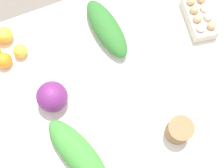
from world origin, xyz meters
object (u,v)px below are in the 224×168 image
cabbage_purple (52,97)px  orange_2 (20,51)px  orange_1 (4,35)px  greens_bunch_dandelion (107,28)px  orange_3 (4,60)px  egg_carton (200,16)px  greens_bunch_kale (78,153)px  paper_bag (179,130)px

cabbage_purple → orange_2: size_ratio=2.06×
orange_1 → orange_2: 0.12m
orange_1 → greens_bunch_dandelion: bearing=-18.6°
greens_bunch_dandelion → orange_3: 0.52m
orange_1 → egg_carton: bearing=-16.4°
orange_3 → greens_bunch_kale: bearing=-72.2°
greens_bunch_kale → greens_bunch_dandelion: bearing=56.3°
egg_carton → orange_1: 0.97m
egg_carton → orange_2: size_ratio=3.78×
egg_carton → greens_bunch_dandelion: egg_carton is taller
paper_bag → egg_carton: bearing=53.2°
cabbage_purple → greens_bunch_dandelion: 0.43m
orange_1 → cabbage_purple: bearing=-73.9°
cabbage_purple → orange_2: 0.30m
cabbage_purple → paper_bag: cabbage_purple is taller
greens_bunch_dandelion → orange_3: size_ratio=4.65×
paper_bag → greens_bunch_kale: 0.45m
cabbage_purple → orange_2: cabbage_purple is taller
greens_bunch_kale → greens_bunch_dandelion: greens_bunch_kale is taller
greens_bunch_kale → cabbage_purple: bearing=93.9°
egg_carton → orange_3: 0.98m
paper_bag → orange_2: paper_bag is taller
orange_2 → orange_3: orange_3 is taller
egg_carton → orange_1: bearing=-96.8°
paper_bag → greens_bunch_dandelion: size_ratio=0.32×
egg_carton → orange_2: (-0.88, 0.17, -0.01)m
cabbage_purple → orange_1: 0.42m
greens_bunch_kale → orange_2: 0.57m
orange_1 → orange_2: bearing=-67.1°
orange_3 → paper_bag: bearing=-45.3°
cabbage_purple → greens_bunch_dandelion: (0.36, 0.24, -0.02)m
egg_carton → orange_2: egg_carton is taller
paper_bag → orange_1: (-0.58, 0.75, -0.01)m
paper_bag → orange_1: 0.94m
orange_3 → greens_bunch_dandelion: bearing=-3.5°
orange_2 → paper_bag: bearing=-50.4°
orange_1 → orange_2: orange_1 is taller
orange_1 → orange_2: size_ratio=1.20×
orange_1 → orange_3: bearing=-107.4°
egg_carton → orange_1: size_ratio=3.15×
egg_carton → orange_3: size_ratio=3.40×
egg_carton → orange_3: (-0.97, 0.15, -0.00)m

